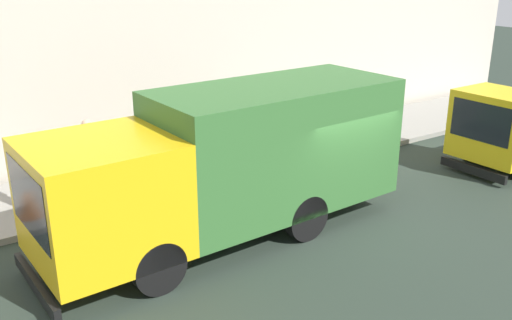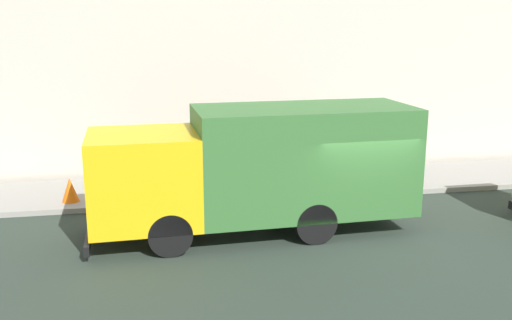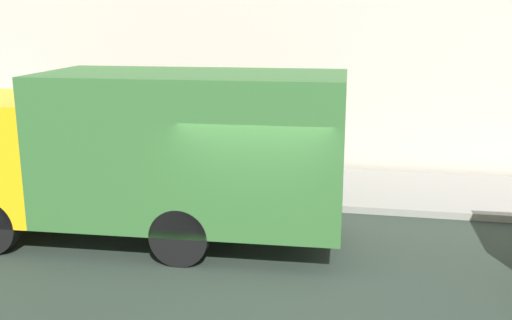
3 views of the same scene
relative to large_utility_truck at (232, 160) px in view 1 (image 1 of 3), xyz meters
name	(u,v)px [view 1 (image 1 of 3)]	position (x,y,z in m)	size (l,w,h in m)	color
ground	(340,218)	(-0.71, -2.49, -1.75)	(80.00, 80.00, 0.00)	#28332B
sidewalk	(234,160)	(3.94, -2.49, -1.67)	(3.29, 30.00, 0.15)	gray
large_utility_truck	(232,160)	(0.00, 0.00, 0.00)	(2.79, 8.21, 3.19)	gold
pedestrian_walking	(17,171)	(3.86, 3.55, -0.71)	(0.52, 0.52, 1.69)	#524D4A
pedestrian_standing	(89,150)	(4.29, 1.68, -0.67)	(0.49, 0.49, 1.75)	black
pedestrian_third	(189,152)	(2.84, -0.43, -0.72)	(0.36, 0.36, 1.65)	brown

